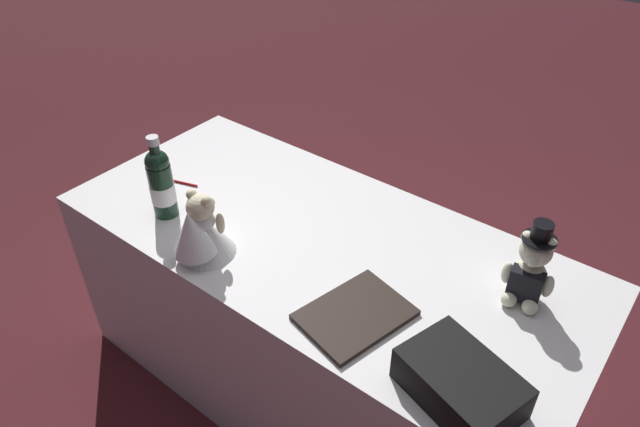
{
  "coord_description": "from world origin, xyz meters",
  "views": [
    {
      "loc": [
        -0.89,
        1.14,
        1.92
      ],
      "look_at": [
        0.0,
        0.0,
        0.83
      ],
      "focal_mm": 32.32,
      "sensor_mm": 36.0,
      "label": 1
    }
  ],
  "objects_px": {
    "teddy_bear_groom": "(530,271)",
    "champagne_bottle": "(161,183)",
    "gift_case_black": "(460,383)",
    "teddy_bear_bride": "(200,231)",
    "signing_pen": "(181,182)",
    "guestbook": "(355,315)"
  },
  "relations": [
    {
      "from": "champagne_bottle",
      "to": "signing_pen",
      "type": "bearing_deg",
      "value": -56.06
    },
    {
      "from": "signing_pen",
      "to": "gift_case_black",
      "type": "bearing_deg",
      "value": 170.49
    },
    {
      "from": "teddy_bear_groom",
      "to": "signing_pen",
      "type": "distance_m",
      "value": 1.25
    },
    {
      "from": "champagne_bottle",
      "to": "gift_case_black",
      "type": "bearing_deg",
      "value": 177.32
    },
    {
      "from": "teddy_bear_bride",
      "to": "signing_pen",
      "type": "relative_size",
      "value": 1.77
    },
    {
      "from": "teddy_bear_bride",
      "to": "gift_case_black",
      "type": "height_order",
      "value": "teddy_bear_bride"
    },
    {
      "from": "teddy_bear_bride",
      "to": "champagne_bottle",
      "type": "distance_m",
      "value": 0.27
    },
    {
      "from": "guestbook",
      "to": "champagne_bottle",
      "type": "bearing_deg",
      "value": 13.82
    },
    {
      "from": "guestbook",
      "to": "signing_pen",
      "type": "bearing_deg",
      "value": 3.96
    },
    {
      "from": "gift_case_black",
      "to": "guestbook",
      "type": "height_order",
      "value": "gift_case_black"
    },
    {
      "from": "signing_pen",
      "to": "guestbook",
      "type": "height_order",
      "value": "guestbook"
    },
    {
      "from": "teddy_bear_bride",
      "to": "guestbook",
      "type": "relative_size",
      "value": 0.77
    },
    {
      "from": "champagne_bottle",
      "to": "gift_case_black",
      "type": "xyz_separation_m",
      "value": [
        -1.13,
        0.05,
        -0.08
      ]
    },
    {
      "from": "teddy_bear_bride",
      "to": "champagne_bottle",
      "type": "xyz_separation_m",
      "value": [
        0.26,
        -0.07,
        0.03
      ]
    },
    {
      "from": "teddy_bear_groom",
      "to": "teddy_bear_bride",
      "type": "relative_size",
      "value": 1.18
    },
    {
      "from": "teddy_bear_bride",
      "to": "signing_pen",
      "type": "height_order",
      "value": "teddy_bear_bride"
    },
    {
      "from": "champagne_bottle",
      "to": "teddy_bear_groom",
      "type": "bearing_deg",
      "value": -162.24
    },
    {
      "from": "teddy_bear_groom",
      "to": "champagne_bottle",
      "type": "relative_size",
      "value": 0.89
    },
    {
      "from": "signing_pen",
      "to": "champagne_bottle",
      "type": "bearing_deg",
      "value": 123.94
    },
    {
      "from": "teddy_bear_bride",
      "to": "gift_case_black",
      "type": "relative_size",
      "value": 0.7
    },
    {
      "from": "teddy_bear_groom",
      "to": "champagne_bottle",
      "type": "height_order",
      "value": "champagne_bottle"
    },
    {
      "from": "teddy_bear_bride",
      "to": "guestbook",
      "type": "distance_m",
      "value": 0.54
    }
  ]
}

